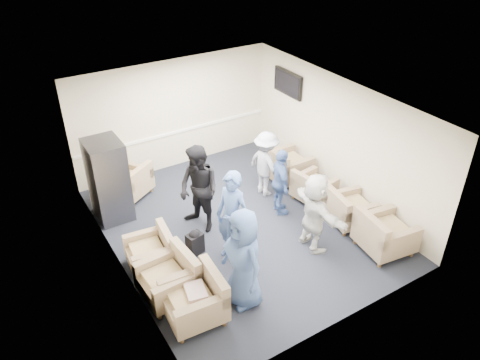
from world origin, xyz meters
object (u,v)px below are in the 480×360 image
person_back_left (199,190)px  armchair_right_far (286,167)px  armchair_left_mid (171,279)px  person_front_left (243,259)px  person_back_right (266,164)px  armchair_right_midfar (312,188)px  armchair_right_midnear (348,210)px  person_front_right (315,212)px  person_mid_left (232,217)px  armchair_corner (130,183)px  armchair_left_near (197,300)px  armchair_left_far (153,252)px  person_mid_right (281,182)px  vending_machine (109,180)px  armchair_right_near (383,235)px

person_back_left → armchair_right_far: bearing=86.7°
armchair_left_mid → person_front_left: size_ratio=0.50×
armchair_left_mid → person_back_right: 3.63m
armchair_right_midfar → person_back_right: person_back_right is taller
armchair_right_midnear → person_back_left: person_back_left is taller
armchair_right_far → person_back_right: bearing=106.1°
person_front_left → person_front_right: person_front_left is taller
person_front_left → person_mid_left: person_mid_left is taller
armchair_corner → person_front_left: person_front_left is taller
armchair_left_near → armchair_corner: size_ratio=0.83×
armchair_left_near → person_front_left: bearing=88.2°
person_back_right → person_mid_left: bearing=122.2°
armchair_left_far → armchair_corner: (0.47, 2.42, 0.03)m
armchair_right_midnear → person_mid_right: 1.50m
armchair_left_far → armchair_corner: armchair_corner is taller
person_back_right → person_mid_right: bearing=160.5°
person_front_left → person_back_right: size_ratio=1.19×
armchair_left_far → person_front_left: person_front_left is taller
armchair_left_mid → vending_machine: 2.82m
armchair_left_mid → person_mid_right: size_ratio=0.61×
armchair_left_near → armchair_right_far: bearing=129.8°
armchair_left_mid → person_mid_right: 3.17m
armchair_left_near → person_mid_right: person_mid_right is taller
vending_machine → person_back_right: vending_machine is taller
armchair_right_midnear → person_back_left: (-2.66, 1.48, 0.59)m
armchair_corner → person_back_left: bearing=81.9°
person_mid_right → person_front_left: bearing=151.0°
armchair_right_far → armchair_corner: 3.60m
armchair_corner → person_front_left: 4.09m
armchair_left_near → armchair_right_midnear: armchair_left_near is taller
person_mid_left → person_back_left: bearing=163.6°
armchair_corner → person_mid_left: size_ratio=0.63×
armchair_right_far → armchair_corner: armchair_right_far is taller
person_front_left → armchair_left_near: bearing=-98.8°
armchair_right_midfar → armchair_corner: bearing=47.2°
armchair_left_near → armchair_right_midfar: 4.05m
armchair_right_far → person_mid_left: person_mid_left is taller
vending_machine → person_front_left: bearing=-73.2°
person_back_left → person_front_right: person_back_left is taller
armchair_corner → person_mid_right: size_ratio=0.77×
armchair_left_far → armchair_right_midfar: armchair_right_midfar is taller
armchair_right_near → person_front_right: 1.39m
armchair_left_mid → person_front_left: 1.35m
armchair_right_midnear → vending_machine: (-4.04, 2.82, 0.55)m
armchair_left_near → person_front_right: person_front_right is taller
armchair_right_midfar → armchair_left_near: bearing=105.5°
armchair_right_midfar → person_front_right: person_front_right is taller
armchair_right_near → person_back_left: size_ratio=0.56×
armchair_right_near → person_front_right: (-1.05, 0.79, 0.44)m
armchair_right_far → armchair_right_midfar: bearing=179.5°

